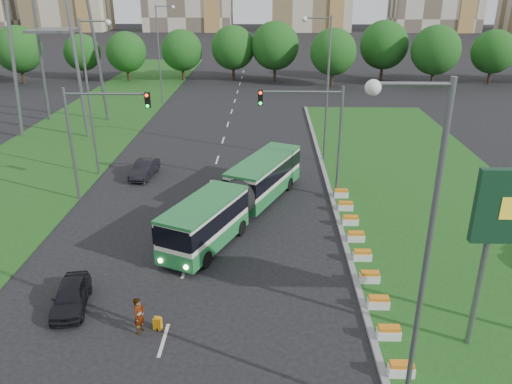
{
  "coord_description": "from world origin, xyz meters",
  "views": [
    {
      "loc": [
        1.44,
        -23.33,
        14.23
      ],
      "look_at": [
        0.74,
        4.53,
        2.6
      ],
      "focal_mm": 35.0,
      "sensor_mm": 36.0,
      "label": 1
    }
  ],
  "objects_px": {
    "car_left_far": "(144,169)",
    "pedestrian": "(139,316)",
    "articulated_bus": "(236,196)",
    "shopping_trolley": "(158,323)",
    "traffic_mast_left": "(93,127)",
    "car_left_near": "(71,296)",
    "traffic_mast_median": "(317,125)"
  },
  "relations": [
    {
      "from": "traffic_mast_left",
      "to": "car_left_far",
      "type": "relative_size",
      "value": 2.04
    },
    {
      "from": "traffic_mast_left",
      "to": "articulated_bus",
      "type": "bearing_deg",
      "value": -15.08
    },
    {
      "from": "articulated_bus",
      "to": "shopping_trolley",
      "type": "height_order",
      "value": "articulated_bus"
    },
    {
      "from": "traffic_mast_left",
      "to": "car_left_near",
      "type": "height_order",
      "value": "traffic_mast_left"
    },
    {
      "from": "traffic_mast_left",
      "to": "pedestrian",
      "type": "height_order",
      "value": "traffic_mast_left"
    },
    {
      "from": "car_left_near",
      "to": "pedestrian",
      "type": "relative_size",
      "value": 2.14
    },
    {
      "from": "pedestrian",
      "to": "shopping_trolley",
      "type": "height_order",
      "value": "pedestrian"
    },
    {
      "from": "articulated_bus",
      "to": "traffic_mast_left",
      "type": "bearing_deg",
      "value": -171.38
    },
    {
      "from": "articulated_bus",
      "to": "car_left_near",
      "type": "bearing_deg",
      "value": -101.72
    },
    {
      "from": "car_left_far",
      "to": "pedestrian",
      "type": "distance_m",
      "value": 19.7
    },
    {
      "from": "articulated_bus",
      "to": "shopping_trolley",
      "type": "xyz_separation_m",
      "value": [
        -2.78,
        -11.61,
        -1.28
      ]
    },
    {
      "from": "traffic_mast_left",
      "to": "articulated_bus",
      "type": "xyz_separation_m",
      "value": [
        9.75,
        -2.63,
        -3.78
      ]
    },
    {
      "from": "traffic_mast_left",
      "to": "shopping_trolley",
      "type": "height_order",
      "value": "traffic_mast_left"
    },
    {
      "from": "car_left_near",
      "to": "shopping_trolley",
      "type": "height_order",
      "value": "car_left_near"
    },
    {
      "from": "traffic_mast_median",
      "to": "car_left_far",
      "type": "height_order",
      "value": "traffic_mast_median"
    },
    {
      "from": "articulated_bus",
      "to": "shopping_trolley",
      "type": "bearing_deg",
      "value": -79.76
    },
    {
      "from": "pedestrian",
      "to": "shopping_trolley",
      "type": "xyz_separation_m",
      "value": [
        0.72,
        0.23,
        -0.58
      ]
    },
    {
      "from": "traffic_mast_left",
      "to": "pedestrian",
      "type": "distance_m",
      "value": 16.39
    },
    {
      "from": "shopping_trolley",
      "to": "car_left_near",
      "type": "bearing_deg",
      "value": 171.85
    },
    {
      "from": "car_left_near",
      "to": "pedestrian",
      "type": "height_order",
      "value": "pedestrian"
    },
    {
      "from": "car_left_near",
      "to": "traffic_mast_median",
      "type": "bearing_deg",
      "value": 37.67
    },
    {
      "from": "car_left_far",
      "to": "shopping_trolley",
      "type": "relative_size",
      "value": 6.8
    },
    {
      "from": "articulated_bus",
      "to": "car_left_far",
      "type": "relative_size",
      "value": 3.96
    },
    {
      "from": "pedestrian",
      "to": "shopping_trolley",
      "type": "distance_m",
      "value": 0.95
    },
    {
      "from": "car_left_far",
      "to": "pedestrian",
      "type": "relative_size",
      "value": 2.26
    },
    {
      "from": "car_left_far",
      "to": "shopping_trolley",
      "type": "distance_m",
      "value": 19.65
    },
    {
      "from": "articulated_bus",
      "to": "car_left_far",
      "type": "distance_m",
      "value": 10.76
    },
    {
      "from": "articulated_bus",
      "to": "pedestrian",
      "type": "bearing_deg",
      "value": -82.74
    },
    {
      "from": "car_left_far",
      "to": "pedestrian",
      "type": "height_order",
      "value": "pedestrian"
    },
    {
      "from": "articulated_bus",
      "to": "car_left_far",
      "type": "height_order",
      "value": "articulated_bus"
    },
    {
      "from": "pedestrian",
      "to": "shopping_trolley",
      "type": "bearing_deg",
      "value": -50.33
    },
    {
      "from": "articulated_bus",
      "to": "car_left_near",
      "type": "distance_m",
      "value": 12.44
    }
  ]
}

